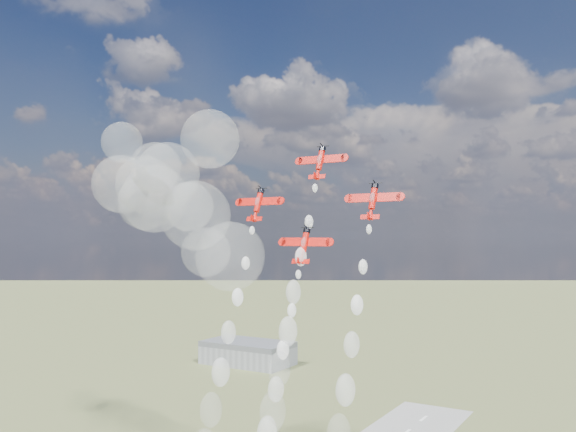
% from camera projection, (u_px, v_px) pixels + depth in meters
% --- Properties ---
extents(hangar, '(50.00, 28.00, 13.00)m').
position_uv_depth(hangar, '(248.00, 353.00, 349.40)').
color(hangar, gray).
rests_on(hangar, ground).
extents(plane_lead, '(11.18, 5.09, 7.62)m').
position_uv_depth(plane_lead, '(320.00, 162.00, 131.73)').
color(plane_lead, red).
rests_on(plane_lead, ground).
extents(plane_left, '(11.18, 5.09, 7.62)m').
position_uv_depth(plane_left, '(258.00, 204.00, 135.40)').
color(plane_left, red).
rests_on(plane_left, ground).
extents(plane_right, '(11.18, 5.09, 7.62)m').
position_uv_depth(plane_right, '(373.00, 200.00, 121.40)').
color(plane_right, red).
rests_on(plane_right, ground).
extents(plane_slot, '(11.18, 5.09, 7.62)m').
position_uv_depth(plane_slot, '(304.00, 245.00, 125.07)').
color(plane_slot, red).
rests_on(plane_slot, ground).
extents(smoke_trail_lead, '(5.10, 22.33, 53.58)m').
position_uv_depth(smoke_trail_lead, '(276.00, 395.00, 114.78)').
color(smoke_trail_lead, white).
rests_on(smoke_trail_lead, plane_lead).
extents(drifted_smoke_cloud, '(62.48, 36.45, 53.31)m').
position_uv_depth(drifted_smoke_cloud, '(171.00, 198.00, 185.36)').
color(drifted_smoke_cloud, white).
rests_on(drifted_smoke_cloud, ground).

